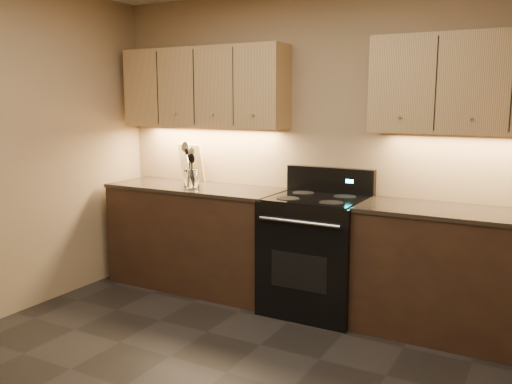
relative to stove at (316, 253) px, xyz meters
The scene contains 14 objects.
wall_back 0.88m from the stove, 104.10° to the left, with size 4.00×0.04×2.60m, color #9E7F5D.
counter_left 1.18m from the stove, behind, with size 1.62×0.62×0.93m.
counter_right 1.10m from the stove, ahead, with size 1.46×0.62×0.93m.
stove is the anchor object (origin of this frame).
upper_cab_left 1.78m from the stove, behind, with size 1.60×0.30×0.70m, color tan.
upper_cab_right 1.73m from the stove, ahead, with size 1.44×0.30×0.70m, color tan.
outlet_plate 1.55m from the stove, 167.24° to the left, with size 0.09×0.01×0.12m, color #B2B5BA.
utensil_crock 1.26m from the stove, behind, with size 0.17×0.17×0.17m.
cutting_board 1.56m from the stove, 168.89° to the left, with size 0.28×0.02×0.36m, color tan.
wooden_spoon 1.33m from the stove, behind, with size 0.06×0.06×0.33m, color tan, non-canonical shape.
black_spoon 1.31m from the stove, behind, with size 0.06×0.06×0.30m, color black, non-canonical shape.
black_turner 1.29m from the stove, behind, with size 0.08×0.08×0.35m, color black, non-canonical shape.
steel_spatula 1.30m from the stove, behind, with size 0.08×0.08×0.36m, color silver, non-canonical shape.
steel_skimmer 1.30m from the stove, behind, with size 0.09×0.09×0.39m, color silver, non-canonical shape.
Camera 1 is at (1.69, -2.23, 1.68)m, focal length 38.00 mm.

